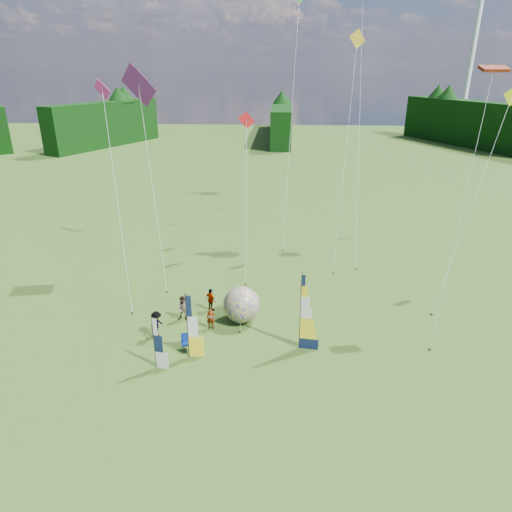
# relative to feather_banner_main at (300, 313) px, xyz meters

# --- Properties ---
(ground) EXTENTS (220.00, 220.00, 0.00)m
(ground) POSITION_rel_feather_banner_main_xyz_m (-1.55, -3.35, -2.36)
(ground) COLOR #507324
(ground) RESTS_ON ground
(treeline_ring) EXTENTS (210.00, 210.00, 8.00)m
(treeline_ring) POSITION_rel_feather_banner_main_xyz_m (-1.55, -3.35, 1.64)
(treeline_ring) COLOR black
(treeline_ring) RESTS_ON ground
(turbine_right) EXTENTS (8.00, 1.20, 30.00)m
(turbine_right) POSITION_rel_feather_banner_main_xyz_m (43.45, 98.65, 12.64)
(turbine_right) COLOR silver
(turbine_right) RESTS_ON ground
(feather_banner_main) EXTENTS (1.28, 0.27, 4.72)m
(feather_banner_main) POSITION_rel_feather_banner_main_xyz_m (0.00, 0.00, 0.00)
(feather_banner_main) COLOR #0F1B3D
(feather_banner_main) RESTS_ON ground
(side_banner_left) EXTENTS (1.08, 0.10, 3.92)m
(side_banner_left) POSITION_rel_feather_banner_main_xyz_m (-6.24, -1.22, -0.40)
(side_banner_left) COLOR yellow
(side_banner_left) RESTS_ON ground
(side_banner_far) EXTENTS (0.93, 0.27, 3.12)m
(side_banner_far) POSITION_rel_feather_banner_main_xyz_m (-7.84, -2.33, -0.80)
(side_banner_far) COLOR white
(side_banner_far) RESTS_ON ground
(bol_inflatable) EXTENTS (2.80, 2.80, 2.36)m
(bol_inflatable) POSITION_rel_feather_banner_main_xyz_m (-3.59, 2.86, -1.18)
(bol_inflatable) COLOR #110F92
(bol_inflatable) RESTS_ON ground
(spectator_a) EXTENTS (0.55, 0.37, 1.50)m
(spectator_a) POSITION_rel_feather_banner_main_xyz_m (-5.43, 1.81, -1.61)
(spectator_a) COLOR #66594C
(spectator_a) RESTS_ON ground
(spectator_b) EXTENTS (0.86, 0.48, 1.70)m
(spectator_b) POSITION_rel_feather_banner_main_xyz_m (-7.34, 2.72, -1.51)
(spectator_b) COLOR #66594C
(spectator_b) RESTS_ON ground
(spectator_c) EXTENTS (0.73, 1.20, 1.75)m
(spectator_c) POSITION_rel_feather_banner_main_xyz_m (-8.52, 0.65, -1.49)
(spectator_c) COLOR #66594C
(spectator_c) RESTS_ON ground
(spectator_d) EXTENTS (0.95, 0.90, 1.59)m
(spectator_d) POSITION_rel_feather_banner_main_xyz_m (-5.77, 4.10, -1.57)
(spectator_d) COLOR #66594C
(spectator_d) RESTS_ON ground
(camp_chair) EXTENTS (0.70, 0.70, 0.97)m
(camp_chair) POSITION_rel_feather_banner_main_xyz_m (-6.53, -0.55, -1.87)
(camp_chair) COLOR navy
(camp_chair) RESTS_ON ground
(kite_whale) EXTENTS (5.00, 15.32, 23.04)m
(kite_whale) POSITION_rel_feather_banner_main_xyz_m (5.19, 17.28, 9.16)
(kite_whale) COLOR black
(kite_whale) RESTS_ON ground
(kite_rainbow_delta) EXTENTS (11.58, 13.27, 16.52)m
(kite_rainbow_delta) POSITION_rel_feather_banner_main_xyz_m (-10.57, 9.40, 5.90)
(kite_rainbow_delta) COLOR #CA0804
(kite_rainbow_delta) RESTS_ON ground
(kite_parafoil) EXTENTS (6.76, 9.77, 16.73)m
(kite_parafoil) POSITION_rel_feather_banner_main_xyz_m (9.24, 3.37, 6.01)
(kite_parafoil) COLOR red
(kite_parafoil) RESTS_ON ground
(small_kite_red) EXTENTS (5.94, 10.67, 12.28)m
(small_kite_red) POSITION_rel_feather_banner_main_xyz_m (-3.97, 12.10, 3.78)
(small_kite_red) COLOR red
(small_kite_red) RESTS_ON ground
(small_kite_orange) EXTENTS (8.10, 11.59, 18.47)m
(small_kite_orange) POSITION_rel_feather_banner_main_xyz_m (3.85, 14.61, 6.87)
(small_kite_orange) COLOR yellow
(small_kite_orange) RESTS_ON ground
(small_kite_yellow) EXTENTS (10.08, 11.28, 14.44)m
(small_kite_yellow) POSITION_rel_feather_banner_main_xyz_m (11.73, 7.96, 4.86)
(small_kite_yellow) COLOR #E2F415
(small_kite_yellow) RESTS_ON ground
(small_kite_pink) EXTENTS (7.80, 9.92, 14.89)m
(small_kite_pink) POSITION_rel_feather_banner_main_xyz_m (-12.27, 6.57, 5.08)
(small_kite_pink) COLOR #D52793
(small_kite_pink) RESTS_ON ground
(small_kite_green) EXTENTS (7.26, 11.25, 22.07)m
(small_kite_green) POSITION_rel_feather_banner_main_xyz_m (-0.48, 19.42, 8.67)
(small_kite_green) COLOR green
(small_kite_green) RESTS_ON ground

